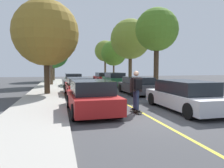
{
  "coord_description": "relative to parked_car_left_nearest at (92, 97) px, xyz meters",
  "views": [
    {
      "loc": [
        -3.46,
        -7.58,
        1.97
      ],
      "look_at": [
        -0.05,
        6.51,
        0.86
      ],
      "focal_mm": 34.76,
      "sensor_mm": 36.0,
      "label": 1
    }
  ],
  "objects": [
    {
      "name": "ground",
      "position": [
        2.12,
        -1.76,
        -0.68
      ],
      "size": [
        80.0,
        80.0,
        0.0
      ],
      "primitive_type": "plane",
      "color": "#424244"
    },
    {
      "name": "sidewalk_left",
      "position": [
        -2.33,
        -1.76,
        -0.61
      ],
      "size": [
        2.56,
        56.0,
        0.14
      ],
      "primitive_type": "cube",
      "color": "#ADA89E",
      "rests_on": "ground"
    },
    {
      "name": "center_line",
      "position": [
        2.12,
        2.24,
        -0.67
      ],
      "size": [
        0.12,
        39.2,
        0.01
      ],
      "primitive_type": "cube",
      "color": "gold",
      "rests_on": "ground"
    },
    {
      "name": "parked_car_left_nearest",
      "position": [
        0.0,
        0.0,
        0.0
      ],
      "size": [
        2.04,
        4.16,
        1.41
      ],
      "color": "maroon",
      "rests_on": "ground"
    },
    {
      "name": "parked_car_left_near",
      "position": [
        -0.0,
        6.28,
        -0.05
      ],
      "size": [
        1.97,
        4.3,
        1.24
      ],
      "color": "maroon",
      "rests_on": "ground"
    },
    {
      "name": "parked_car_left_far",
      "position": [
        -0.0,
        13.16,
        -0.01
      ],
      "size": [
        1.84,
        4.36,
        1.34
      ],
      "color": "#B7B7BC",
      "rests_on": "ground"
    },
    {
      "name": "parked_car_right_nearest",
      "position": [
        4.25,
        -0.53,
        -0.0
      ],
      "size": [
        1.99,
        4.71,
        1.37
      ],
      "color": "#B7B7BC",
      "rests_on": "ground"
    },
    {
      "name": "parked_car_right_near",
      "position": [
        4.25,
        5.72,
        -0.05
      ],
      "size": [
        1.94,
        4.33,
        1.27
      ],
      "color": "#38383D",
      "rests_on": "ground"
    },
    {
      "name": "parked_car_right_far",
      "position": [
        4.25,
        12.67,
        0.04
      ],
      "size": [
        1.85,
        4.37,
        1.43
      ],
      "color": "#1E5B33",
      "rests_on": "ground"
    },
    {
      "name": "parked_car_right_farthest",
      "position": [
        4.25,
        18.9,
        -0.04
      ],
      "size": [
        2.05,
        4.24,
        1.3
      ],
      "color": "maroon",
      "rests_on": "ground"
    },
    {
      "name": "street_tree_left_nearest",
      "position": [
        -2.21,
        6.46,
        3.66
      ],
      "size": [
        4.53,
        4.53,
        6.47
      ],
      "color": "#3D2D1E",
      "rests_on": "sidewalk_left"
    },
    {
      "name": "street_tree_left_near",
      "position": [
        -2.21,
        14.89,
        4.05
      ],
      "size": [
        4.09,
        4.09,
        6.65
      ],
      "color": "brown",
      "rests_on": "sidewalk_left"
    },
    {
      "name": "street_tree_left_far",
      "position": [
        -2.21,
        23.14,
        3.42
      ],
      "size": [
        4.52,
        4.52,
        6.23
      ],
      "color": "brown",
      "rests_on": "sidewalk_left"
    },
    {
      "name": "street_tree_right_nearest",
      "position": [
        6.46,
        7.29,
        4.35
      ],
      "size": [
        3.51,
        3.51,
        6.68
      ],
      "color": "#3D2D1E",
      "rests_on": "sidewalk_right"
    },
    {
      "name": "street_tree_right_near",
      "position": [
        6.46,
        14.09,
        4.45
      ],
      "size": [
        4.47,
        4.47,
        7.24
      ],
      "color": "#4C3823",
      "rests_on": "sidewalk_right"
    },
    {
      "name": "street_tree_right_far",
      "position": [
        6.46,
        21.78,
        3.39
      ],
      "size": [
        3.71,
        3.71,
        5.8
      ],
      "color": "#4C3823",
      "rests_on": "sidewalk_right"
    },
    {
      "name": "street_tree_right_farthest",
      "position": [
        6.46,
        27.94,
        4.14
      ],
      "size": [
        3.65,
        3.65,
        6.52
      ],
      "color": "brown",
      "rests_on": "sidewalk_right"
    },
    {
      "name": "fire_hydrant",
      "position": [
        5.75,
        6.07,
        -0.19
      ],
      "size": [
        0.2,
        0.2,
        0.7
      ],
      "color": "#B2140F",
      "rests_on": "sidewalk_right"
    },
    {
      "name": "skateboard",
      "position": [
        1.86,
        -0.55,
        -0.59
      ],
      "size": [
        0.29,
        0.86,
        0.1
      ],
      "color": "black",
      "rests_on": "ground"
    },
    {
      "name": "skateboarder",
      "position": [
        1.86,
        -0.58,
        0.41
      ],
      "size": [
        0.59,
        0.71,
        1.72
      ],
      "color": "black",
      "rests_on": "skateboard"
    }
  ]
}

